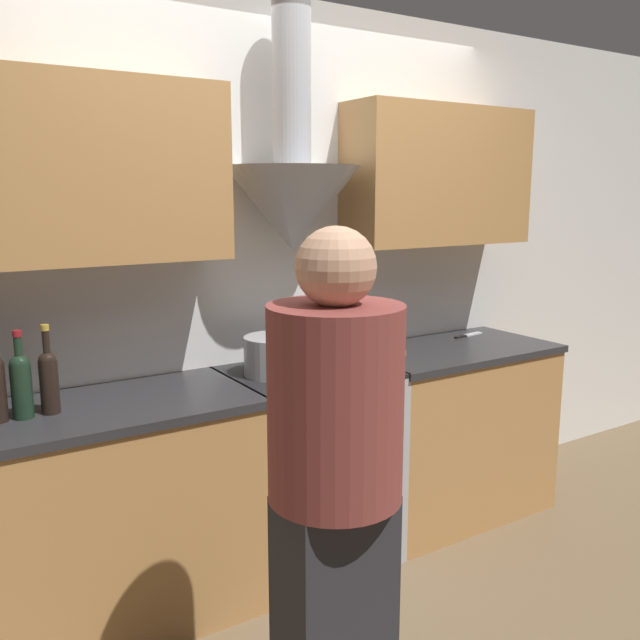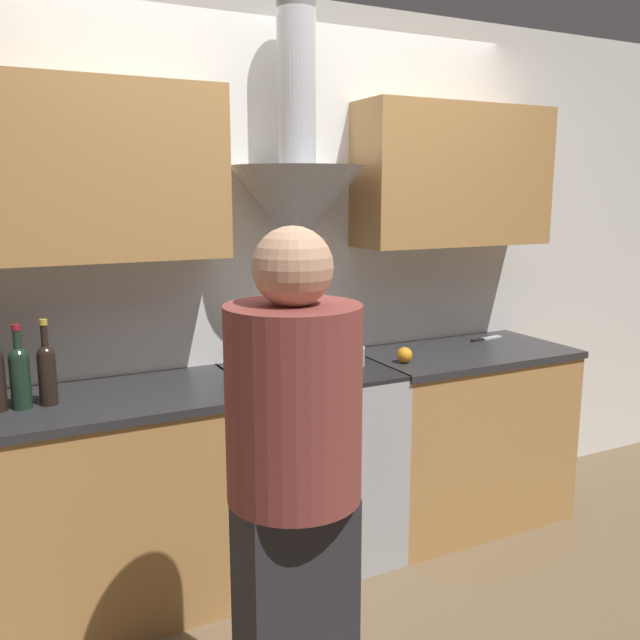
% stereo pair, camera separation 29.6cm
% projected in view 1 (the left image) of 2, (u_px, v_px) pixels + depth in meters
% --- Properties ---
extents(ground_plane, '(12.00, 12.00, 0.00)m').
position_uv_depth(ground_plane, '(345.00, 586.00, 3.01)').
color(ground_plane, brown).
extents(wall_back, '(8.40, 0.61, 2.60)m').
position_uv_depth(wall_back, '(271.00, 247.00, 3.19)').
color(wall_back, white).
rests_on(wall_back, ground_plane).
extents(counter_left, '(1.32, 0.62, 0.92)m').
position_uv_depth(counter_left, '(89.00, 520.00, 2.64)').
color(counter_left, '#B27F47').
rests_on(counter_left, ground_plane).
extents(counter_right, '(1.08, 0.62, 0.92)m').
position_uv_depth(counter_right, '(449.00, 430.00, 3.64)').
color(counter_right, '#B27F47').
rests_on(counter_right, ground_plane).
extents(stove_range, '(0.72, 0.60, 0.92)m').
position_uv_depth(stove_range, '(308.00, 464.00, 3.18)').
color(stove_range, '#A8AAAF').
rests_on(stove_range, ground_plane).
extents(wine_bottle_4, '(0.07, 0.07, 0.32)m').
position_uv_depth(wine_bottle_4, '(21.00, 382.00, 2.42)').
color(wine_bottle_4, black).
rests_on(wine_bottle_4, counter_left).
extents(wine_bottle_5, '(0.07, 0.07, 0.33)m').
position_uv_depth(wine_bottle_5, '(49.00, 378.00, 2.47)').
color(wine_bottle_5, black).
rests_on(wine_bottle_5, counter_left).
extents(stock_pot, '(0.28, 0.28, 0.17)m').
position_uv_depth(stock_pot, '(275.00, 356.00, 3.00)').
color(stock_pot, '#A8AAAF').
rests_on(stock_pot, stove_range).
extents(mixing_bowl, '(0.24, 0.24, 0.09)m').
position_uv_depth(mixing_bowl, '(335.00, 356.00, 3.19)').
color(mixing_bowl, '#A8AAAF').
rests_on(mixing_bowl, stove_range).
extents(orange_fruit, '(0.08, 0.08, 0.08)m').
position_uv_depth(orange_fruit, '(398.00, 353.00, 3.26)').
color(orange_fruit, orange).
rests_on(orange_fruit, counter_right).
extents(chefs_knife, '(0.22, 0.06, 0.01)m').
position_uv_depth(chefs_knife, '(468.00, 335.00, 3.82)').
color(chefs_knife, silver).
rests_on(chefs_knife, counter_right).
extents(person_foreground_left, '(0.38, 0.38, 1.64)m').
position_uv_depth(person_foreground_left, '(335.00, 491.00, 1.90)').
color(person_foreground_left, '#28282D').
rests_on(person_foreground_left, ground_plane).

